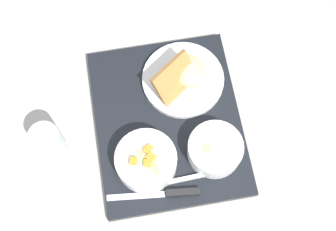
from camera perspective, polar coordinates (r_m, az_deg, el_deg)
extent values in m
plane|color=#ADA89E|center=(1.03, 0.00, -0.97)|extent=(4.00, 4.00, 0.00)
cube|color=black|center=(1.02, 0.00, -0.78)|extent=(0.39, 0.32, 0.02)
cylinder|color=white|center=(0.96, -2.68, -5.57)|extent=(0.13, 0.13, 0.05)
torus|color=white|center=(0.94, -2.74, -5.23)|extent=(0.13, 0.13, 0.01)
cylinder|color=#8EBC6B|center=(0.95, -3.93, -4.55)|extent=(0.04, 0.04, 0.02)
cylinder|color=#8EBC6B|center=(0.94, -4.06, -5.32)|extent=(0.04, 0.04, 0.02)
cylinder|color=#8EBC6B|center=(0.94, -3.60, -6.02)|extent=(0.06, 0.06, 0.02)
cylinder|color=#8EBC6B|center=(0.93, -1.00, -5.97)|extent=(0.06, 0.06, 0.01)
cylinder|color=#8EBC6B|center=(0.94, -3.17, -4.57)|extent=(0.06, 0.06, 0.01)
cylinder|color=#8EBC6B|center=(0.94, -3.55, -4.61)|extent=(0.06, 0.06, 0.02)
cube|color=orange|center=(0.94, -2.30, -4.05)|extent=(0.02, 0.02, 0.01)
cube|color=orange|center=(0.94, -2.63, -4.27)|extent=(0.02, 0.02, 0.01)
cube|color=orange|center=(0.93, -2.11, -5.10)|extent=(0.02, 0.02, 0.01)
cube|color=orange|center=(0.93, -2.54, -5.89)|extent=(0.02, 0.02, 0.01)
cube|color=orange|center=(0.93, -4.24, -5.60)|extent=(0.02, 0.02, 0.02)
cylinder|color=white|center=(0.97, 5.75, -4.16)|extent=(0.11, 0.11, 0.05)
torus|color=white|center=(0.95, 5.87, -3.79)|extent=(0.11, 0.11, 0.01)
cylinder|color=#939E56|center=(0.96, 5.77, -4.09)|extent=(0.10, 0.10, 0.04)
cube|color=#B2C170|center=(0.95, 4.68, -4.08)|extent=(0.02, 0.02, 0.01)
cylinder|color=white|center=(1.04, 1.84, 4.41)|extent=(0.18, 0.18, 0.01)
ellipsoid|color=#E5CC7F|center=(1.02, 2.55, 5.47)|extent=(0.11, 0.10, 0.04)
cube|color=#A37038|center=(1.00, 1.05, 4.17)|extent=(0.11, 0.12, 0.09)
cube|color=silver|center=(0.97, -3.93, -9.77)|extent=(0.03, 0.12, 0.00)
cube|color=black|center=(0.96, 1.74, -9.36)|extent=(0.02, 0.07, 0.01)
ellipsoid|color=silver|center=(0.96, -2.33, -8.62)|extent=(0.04, 0.05, 0.01)
cube|color=silver|center=(0.97, 2.15, -7.71)|extent=(0.01, 0.10, 0.01)
cylinder|color=silver|center=(0.99, -14.30, -3.33)|extent=(0.06, 0.06, 0.10)
cylinder|color=silver|center=(1.01, -14.05, -3.65)|extent=(0.05, 0.05, 0.06)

